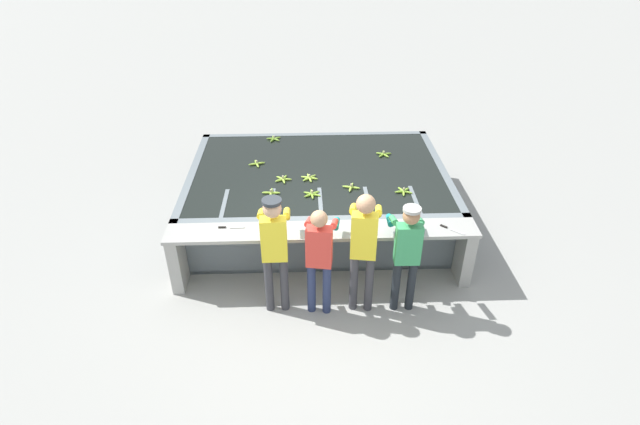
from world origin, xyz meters
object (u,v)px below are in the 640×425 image
worker_3 (407,249)px  banana_bunch_floating_3 (351,187)px  banana_bunch_floating_7 (384,154)px  banana_bunch_floating_0 (404,191)px  banana_bunch_floating_8 (257,164)px  banana_bunch_floating_2 (312,194)px  worker_2 (364,242)px  worker_1 (319,253)px  banana_bunch_floating_6 (274,139)px  worker_0 (274,244)px  knife_0 (227,227)px  banana_bunch_floating_1 (271,193)px  knife_1 (448,228)px  banana_bunch_floating_4 (309,178)px  banana_bunch_floating_5 (283,179)px

worker_3 → banana_bunch_floating_3: (-0.55, 1.65, -0.03)m
banana_bunch_floating_3 → banana_bunch_floating_7: same height
banana_bunch_floating_0 → banana_bunch_floating_8: size_ratio=0.98×
banana_bunch_floating_2 → worker_2: bearing=-67.4°
worker_1 → banana_bunch_floating_6: size_ratio=5.65×
banana_bunch_floating_3 → banana_bunch_floating_7: (0.67, 1.14, -0.00)m
banana_bunch_floating_8 → worker_0: bearing=-80.9°
worker_2 → banana_bunch_floating_3: (-0.00, 1.64, -0.14)m
worker_1 → banana_bunch_floating_2: worker_1 is taller
worker_2 → banana_bunch_floating_7: size_ratio=6.34×
banana_bunch_floating_0 → banana_bunch_floating_3: same height
worker_0 → banana_bunch_floating_6: (-0.15, 3.47, -0.12)m
banana_bunch_floating_8 → knife_0: banana_bunch_floating_8 is taller
banana_bunch_floating_8 → worker_2: bearing=-59.0°
worker_0 → banana_bunch_floating_6: size_ratio=6.14×
banana_bunch_floating_8 → banana_bunch_floating_6: bearing=76.3°
worker_2 → worker_3: size_ratio=1.11×
banana_bunch_floating_1 → worker_1: bearing=-66.5°
worker_3 → knife_1: 0.82m
worker_2 → banana_bunch_floating_4: (-0.64, 1.97, -0.14)m
banana_bunch_floating_7 → knife_0: banana_bunch_floating_7 is taller
banana_bunch_floating_3 → knife_0: (-1.76, -1.02, -0.01)m
worker_2 → knife_0: 1.88m
banana_bunch_floating_2 → banana_bunch_floating_7: (1.27, 1.32, 0.00)m
worker_1 → banana_bunch_floating_4: (-0.09, 1.99, -0.01)m
worker_2 → banana_bunch_floating_5: worker_2 is taller
worker_2 → banana_bunch_floating_4: 2.07m
banana_bunch_floating_4 → worker_2: bearing=-72.1°
worker_0 → worker_1: worker_0 is taller
worker_0 → banana_bunch_floating_4: size_ratio=6.02×
worker_3 → knife_0: (-2.31, 0.63, -0.04)m
banana_bunch_floating_5 → banana_bunch_floating_6: 1.58m
banana_bunch_floating_0 → banana_bunch_floating_2: 1.38m
banana_bunch_floating_0 → knife_0: size_ratio=0.78×
banana_bunch_floating_2 → banana_bunch_floating_4: size_ratio=1.00×
banana_bunch_floating_5 → banana_bunch_floating_8: same height
banana_bunch_floating_7 → banana_bunch_floating_8: same height
worker_3 → banana_bunch_floating_2: bearing=128.1°
banana_bunch_floating_7 → knife_0: 3.25m
banana_bunch_floating_3 → banana_bunch_floating_6: (-1.25, 1.87, -0.00)m
worker_0 → banana_bunch_floating_4: (0.47, 1.93, -0.12)m
worker_0 → banana_bunch_floating_3: (1.10, 1.60, -0.12)m
worker_3 → banana_bunch_floating_7: worker_3 is taller
worker_3 → banana_bunch_floating_8: bearing=129.2°
banana_bunch_floating_7 → banana_bunch_floating_8: size_ratio=0.99×
worker_2 → knife_1: worker_2 is taller
banana_bunch_floating_0 → banana_bunch_floating_1: same height
banana_bunch_floating_4 → banana_bunch_floating_8: bearing=148.5°
banana_bunch_floating_0 → worker_2: bearing=-117.6°
banana_bunch_floating_3 → banana_bunch_floating_1: bearing=-174.3°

